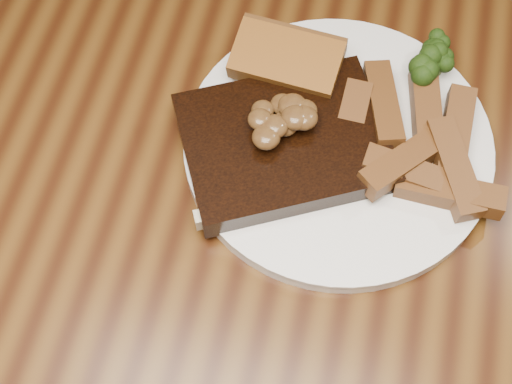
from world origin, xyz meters
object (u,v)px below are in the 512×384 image
plate (337,145)px  garlic_bread (286,72)px  potato_wedges (408,149)px  dining_table (240,242)px  steak (284,143)px

plate → garlic_bread: garlic_bread is taller
plate → potato_wedges: bearing=-0.6°
dining_table → garlic_bread: bearing=83.5°
steak → garlic_bread: steak is taller
garlic_bread → potato_wedges: size_ratio=0.83×
steak → garlic_bread: (-0.02, 0.08, -0.00)m
steak → potato_wedges: size_ratio=1.48×
steak → garlic_bread: bearing=73.6°
plate → potato_wedges: size_ratio=2.36×
plate → garlic_bread: (-0.06, 0.06, 0.02)m
steak → garlic_bread: 0.08m
dining_table → plate: 0.15m
dining_table → garlic_bread: (0.02, 0.14, 0.12)m
plate → garlic_bread: size_ratio=2.85×
steak → garlic_bread: size_ratio=1.79×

